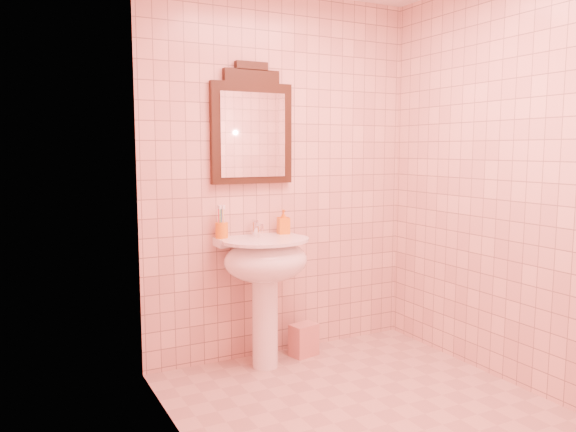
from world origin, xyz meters
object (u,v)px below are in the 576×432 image
soap_dispenser (283,222)px  pedestal_sink (265,269)px  mirror (252,128)px  towel (304,340)px  toothbrush_cup (222,230)px

soap_dispenser → pedestal_sink: bearing=-136.1°
mirror → towel: 1.51m
pedestal_sink → soap_dispenser: size_ratio=5.11×
soap_dispenser → towel: size_ratio=0.75×
mirror → toothbrush_cup: (-0.24, -0.04, -0.66)m
pedestal_sink → mirror: size_ratio=1.08×
pedestal_sink → mirror: bearing=90.0°
toothbrush_cup → soap_dispenser: 0.44m
mirror → soap_dispenser: mirror is taller
pedestal_sink → soap_dispenser: (0.20, 0.13, 0.29)m
toothbrush_cup → towel: (0.56, -0.09, -0.80)m
pedestal_sink → towel: 0.64m
pedestal_sink → mirror: mirror is taller
pedestal_sink → soap_dispenser: soap_dispenser is taller
pedestal_sink → soap_dispenser: 0.37m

